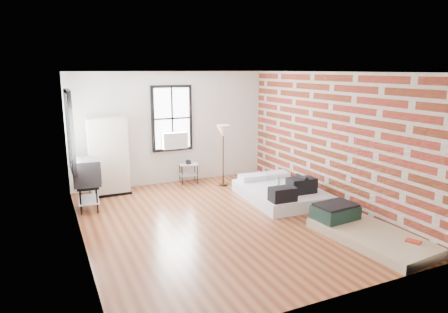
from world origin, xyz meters
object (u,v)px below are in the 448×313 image
mattress_main (281,192)px  floor_lamp (223,134)px  side_table (188,168)px  wardrobe (108,157)px  tv_stand (87,174)px  mattress_bare (363,230)px

mattress_main → floor_lamp: (-0.71, 1.55, 1.12)m
mattress_main → side_table: (-1.42, 2.11, 0.21)m
mattress_main → wardrobe: 4.02m
mattress_main → tv_stand: tv_stand is taller
wardrobe → side_table: wardrobe is taller
floor_lamp → mattress_main: bearing=-65.4°
wardrobe → floor_lamp: (2.68, -0.49, 0.41)m
floor_lamp → mattress_bare: bearing=-77.3°
mattress_bare → side_table: (-1.59, 4.45, 0.26)m
wardrobe → tv_stand: 1.07m
mattress_main → tv_stand: (-3.96, 1.14, 0.58)m
mattress_bare → wardrobe: 5.69m
mattress_main → side_table: mattress_main is taller
mattress_bare → side_table: side_table is taller
side_table → floor_lamp: (0.71, -0.56, 0.90)m
wardrobe → tv_stand: (-0.57, -0.90, -0.13)m
wardrobe → side_table: size_ratio=3.01×
mattress_bare → floor_lamp: (-0.87, 3.89, 1.16)m
floor_lamp → tv_stand: bearing=-172.9°
mattress_bare → floor_lamp: bearing=97.7°
wardrobe → tv_stand: bearing=-121.6°
floor_lamp → side_table: bearing=141.6°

